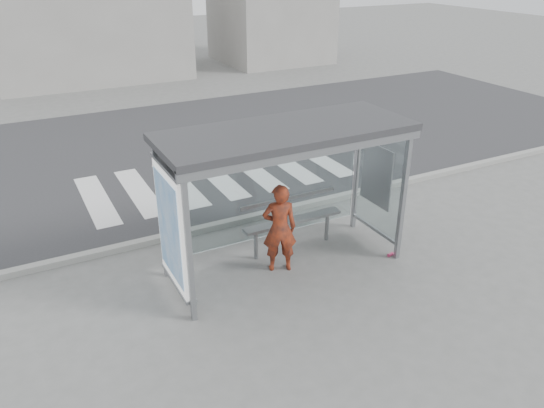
{
  "coord_description": "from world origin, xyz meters",
  "views": [
    {
      "loc": [
        -4.01,
        -7.19,
        5.2
      ],
      "look_at": [
        -0.16,
        0.2,
        1.21
      ],
      "focal_mm": 35.0,
      "sensor_mm": 36.0,
      "label": 1
    }
  ],
  "objects": [
    {
      "name": "ground",
      "position": [
        0.0,
        0.0,
        0.0
      ],
      "size": [
        80.0,
        80.0,
        0.0
      ],
      "primitive_type": "plane",
      "color": "#5F5F5D",
      "rests_on": "ground"
    },
    {
      "name": "road",
      "position": [
        0.0,
        7.0,
        0.0
      ],
      "size": [
        30.0,
        10.0,
        0.01
      ],
      "primitive_type": "cube",
      "color": "#2E2E31",
      "rests_on": "ground"
    },
    {
      "name": "curb",
      "position": [
        0.0,
        1.95,
        0.06
      ],
      "size": [
        30.0,
        0.18,
        0.12
      ],
      "primitive_type": "cube",
      "color": "gray",
      "rests_on": "ground"
    },
    {
      "name": "crosswalk",
      "position": [
        0.5,
        4.5,
        0.0
      ],
      "size": [
        6.55,
        3.0,
        0.0
      ],
      "color": "silver",
      "rests_on": "ground"
    },
    {
      "name": "bus_shelter",
      "position": [
        -0.37,
        0.06,
        1.98
      ],
      "size": [
        4.25,
        1.65,
        2.62
      ],
      "color": "gray",
      "rests_on": "ground"
    },
    {
      "name": "building_center",
      "position": [
        0.0,
        18.0,
        2.5
      ],
      "size": [
        8.0,
        5.0,
        5.0
      ],
      "primitive_type": "cube",
      "color": "gray",
      "rests_on": "ground"
    },
    {
      "name": "person",
      "position": [
        -0.13,
        -0.02,
        0.83
      ],
      "size": [
        0.7,
        0.58,
        1.65
      ],
      "primitive_type": "imported",
      "rotation": [
        0.0,
        0.0,
        2.78
      ],
      "color": "red",
      "rests_on": "ground"
    },
    {
      "name": "bench",
      "position": [
        0.43,
        0.51,
        0.61
      ],
      "size": [
        2.0,
        0.32,
        1.03
      ],
      "color": "slate",
      "rests_on": "ground"
    },
    {
      "name": "soda_can",
      "position": [
        1.93,
        -0.61,
        0.03
      ],
      "size": [
        0.13,
        0.09,
        0.06
      ],
      "primitive_type": "cylinder",
      "rotation": [
        0.0,
        1.57,
        0.21
      ],
      "color": "#DF4173",
      "rests_on": "ground"
    }
  ]
}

